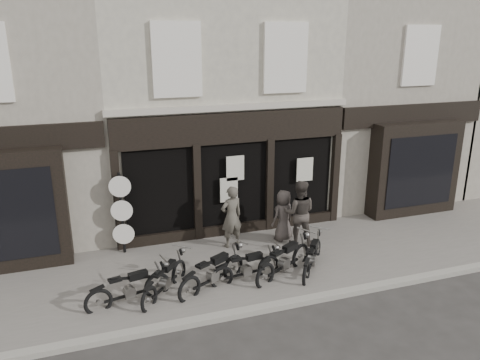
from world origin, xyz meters
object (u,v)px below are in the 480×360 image
object	(u,v)px
motorcycle_5	(312,259)
motorcycle_4	(284,263)
man_centre	(299,213)
advert_sign_post	(122,217)
motorcycle_0	(130,291)
man_right	(283,215)
motorcycle_1	(165,282)
motorcycle_2	(213,275)
man_left	(231,217)
motorcycle_3	(247,270)

from	to	relation	value
motorcycle_5	motorcycle_4	bearing A→B (deg)	128.81
man_centre	advert_sign_post	xyz separation A→B (m)	(-4.94, 1.02, 0.11)
motorcycle_0	motorcycle_4	bearing A→B (deg)	-11.40
motorcycle_0	motorcycle_5	size ratio (longest dim) A/B	1.20
man_centre	man_right	world-z (taller)	man_centre
motorcycle_1	motorcycle_5	xyz separation A→B (m)	(3.89, -0.06, -0.00)
motorcycle_2	motorcycle_4	bearing A→B (deg)	-27.75
man_centre	man_right	size ratio (longest dim) A/B	1.25
motorcycle_1	man_left	xyz separation A→B (m)	(2.29, 1.94, 0.66)
man_right	man_left	bearing A→B (deg)	-21.75
motorcycle_3	motorcycle_1	bearing A→B (deg)	171.48
motorcycle_2	motorcycle_0	bearing A→B (deg)	153.11
man_left	man_right	world-z (taller)	man_left
motorcycle_0	motorcycle_3	xyz separation A→B (m)	(2.91, 0.13, -0.02)
man_left	man_centre	size ratio (longest dim) A/B	0.94
man_right	advert_sign_post	xyz separation A→B (m)	(-4.61, 0.63, 0.31)
motorcycle_0	motorcycle_1	distance (m)	0.86
motorcycle_0	motorcycle_1	size ratio (longest dim) A/B	1.22
man_centre	man_right	xyz separation A→B (m)	(-0.32, 0.39, -0.19)
motorcycle_2	advert_sign_post	bearing A→B (deg)	97.51
motorcycle_0	man_left	distance (m)	3.82
motorcycle_0	man_right	size ratio (longest dim) A/B	1.30
motorcycle_0	motorcycle_3	distance (m)	2.92
motorcycle_4	motorcycle_5	world-z (taller)	motorcycle_4
motorcycle_1	man_centre	distance (m)	4.52
man_centre	man_right	bearing A→B (deg)	-26.46
motorcycle_3	motorcycle_4	xyz separation A→B (m)	(1.02, -0.04, 0.04)
man_right	motorcycle_4	bearing A→B (deg)	47.90
motorcycle_3	man_left	size ratio (longest dim) A/B	1.06
man_centre	advert_sign_post	size ratio (longest dim) A/B	0.78
motorcycle_2	man_centre	xyz separation A→B (m)	(3.05, 1.56, 0.68)
motorcycle_4	motorcycle_0	bearing A→B (deg)	152.41
man_left	advert_sign_post	distance (m)	3.07
man_right	motorcycle_0	bearing A→B (deg)	3.71
motorcycle_3	man_centre	distance (m)	2.71
motorcycle_1	man_right	distance (m)	4.35
motorcycle_4	motorcycle_5	xyz separation A→B (m)	(0.81, -0.00, -0.03)
motorcycle_2	man_right	distance (m)	3.39
motorcycle_1	motorcycle_3	bearing A→B (deg)	-49.87
man_left	man_centre	distance (m)	1.98
motorcycle_4	man_right	world-z (taller)	man_right
motorcycle_2	man_left	bearing A→B (deg)	32.33
motorcycle_1	advert_sign_post	bearing A→B (deg)	56.65
motorcycle_1	man_left	distance (m)	3.07
man_centre	motorcycle_0	bearing A→B (deg)	41.76
motorcycle_4	advert_sign_post	bearing A→B (deg)	117.21
man_centre	advert_sign_post	distance (m)	5.04
motorcycle_3	advert_sign_post	xyz separation A→B (m)	(-2.79, 2.52, 0.84)
motorcycle_3	man_centre	size ratio (longest dim) A/B	1.00
motorcycle_4	man_left	bearing A→B (deg)	82.76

